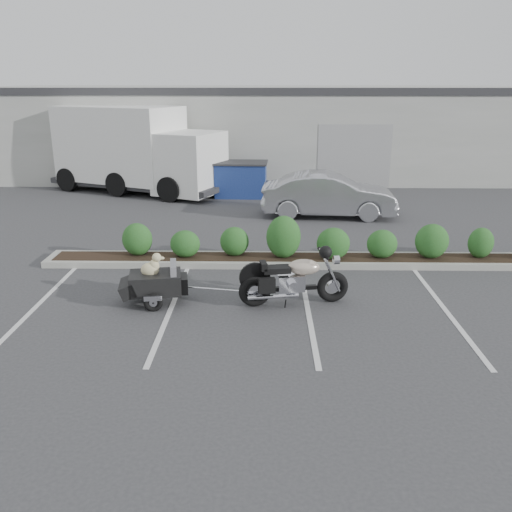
{
  "coord_description": "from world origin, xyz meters",
  "views": [
    {
      "loc": [
        0.35,
        -10.44,
        4.3
      ],
      "look_at": [
        0.16,
        0.44,
        0.75
      ],
      "focal_mm": 38.0,
      "sensor_mm": 36.0,
      "label": 1
    }
  ],
  "objects_px": {
    "pet_trailer": "(155,282)",
    "delivery_truck": "(137,152)",
    "dumpster": "(241,179)",
    "sedan": "(329,195)",
    "motorcycle": "(294,280)"
  },
  "relations": [
    {
      "from": "pet_trailer",
      "to": "delivery_truck",
      "type": "height_order",
      "value": "delivery_truck"
    },
    {
      "from": "motorcycle",
      "to": "pet_trailer",
      "type": "xyz_separation_m",
      "value": [
        -2.79,
        0.02,
        -0.06
      ]
    },
    {
      "from": "dumpster",
      "to": "pet_trailer",
      "type": "bearing_deg",
      "value": -94.4
    },
    {
      "from": "motorcycle",
      "to": "pet_trailer",
      "type": "bearing_deg",
      "value": 170.14
    },
    {
      "from": "pet_trailer",
      "to": "delivery_truck",
      "type": "bearing_deg",
      "value": 94.61
    },
    {
      "from": "dumpster",
      "to": "delivery_truck",
      "type": "height_order",
      "value": "delivery_truck"
    },
    {
      "from": "motorcycle",
      "to": "delivery_truck",
      "type": "bearing_deg",
      "value": 106.77
    },
    {
      "from": "motorcycle",
      "to": "sedan",
      "type": "xyz_separation_m",
      "value": [
        1.49,
        7.4,
        0.2
      ]
    },
    {
      "from": "motorcycle",
      "to": "dumpster",
      "type": "bearing_deg",
      "value": 88.64
    },
    {
      "from": "pet_trailer",
      "to": "delivery_truck",
      "type": "relative_size",
      "value": 0.24
    },
    {
      "from": "dumpster",
      "to": "sedan",
      "type": "bearing_deg",
      "value": -44.56
    },
    {
      "from": "motorcycle",
      "to": "pet_trailer",
      "type": "distance_m",
      "value": 2.79
    },
    {
      "from": "dumpster",
      "to": "delivery_truck",
      "type": "relative_size",
      "value": 0.27
    },
    {
      "from": "pet_trailer",
      "to": "dumpster",
      "type": "relative_size",
      "value": 0.87
    },
    {
      "from": "pet_trailer",
      "to": "delivery_truck",
      "type": "xyz_separation_m",
      "value": [
        -2.88,
        11.47,
        1.15
      ]
    }
  ]
}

